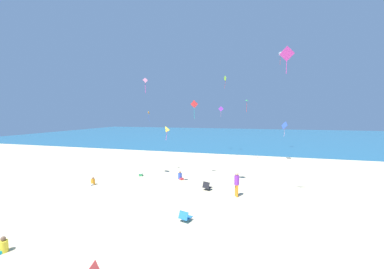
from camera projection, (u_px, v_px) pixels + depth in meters
ground_plane at (201, 188)px, 17.76m from camera, size 120.00×120.00×0.00m
ocean_water at (238, 136)px, 61.47m from camera, size 120.00×60.00×0.05m
beach_chair_mid_beach at (207, 186)px, 17.16m from camera, size 0.75×0.77×0.66m
beach_chair_near_camera at (185, 216)px, 12.13m from camera, size 0.72×0.77×0.60m
cooler_box at (141, 174)px, 21.18m from camera, size 0.46×0.54×0.27m
person_0 at (237, 183)px, 15.73m from camera, size 0.47×0.47×1.75m
person_1 at (180, 176)px, 20.04m from camera, size 0.65×0.62×0.75m
person_3 at (3, 247)px, 9.40m from camera, size 0.43×0.60×0.68m
person_4 at (93, 182)px, 18.40m from camera, size 0.33×0.54×0.67m
kite_pink at (145, 81)px, 20.39m from camera, size 0.35×0.42×1.45m
kite_yellow at (166, 129)px, 17.91m from camera, size 0.58×0.43×1.25m
kite_orange at (149, 113)px, 33.51m from camera, size 0.24×0.53×1.58m
kite_blue at (285, 126)px, 27.75m from camera, size 0.60×0.87×1.83m
kite_lime at (225, 79)px, 32.24m from camera, size 0.43×0.68×1.77m
kite_red at (194, 105)px, 20.04m from camera, size 0.73×0.19×1.67m
kite_purple at (221, 109)px, 35.27m from camera, size 0.83×0.15×1.67m
kite_green at (247, 101)px, 26.57m from camera, size 0.31×0.39×1.48m
kite_white at (280, 53)px, 33.56m from camera, size 1.00×1.02×1.98m
kite_magenta at (287, 54)px, 13.56m from camera, size 0.90×0.28×1.63m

